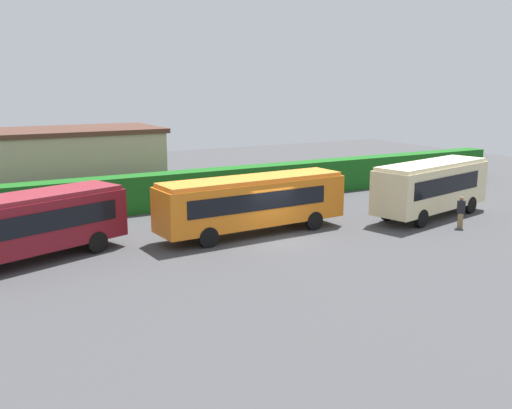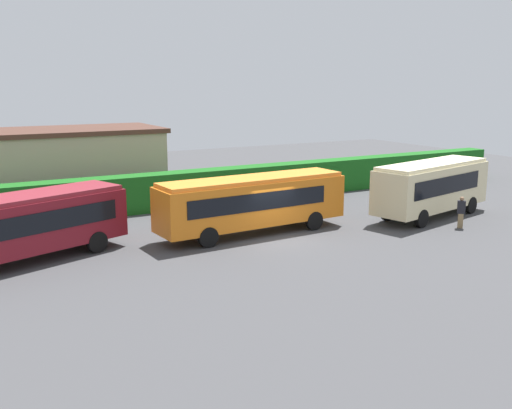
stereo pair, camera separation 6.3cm
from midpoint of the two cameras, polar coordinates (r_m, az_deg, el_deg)
ground_plane at (r=29.48m, az=2.24°, el=-3.42°), size 76.86×76.86×0.00m
bus_maroon at (r=27.47m, az=-21.27°, el=-1.67°), size 9.12×5.31×2.96m
bus_orange at (r=30.25m, az=-0.25°, el=0.34°), size 10.46×2.90×2.97m
bus_cream at (r=35.53m, az=16.69°, el=1.75°), size 8.84×4.24×3.20m
person_left at (r=30.05m, az=-22.03°, el=-2.05°), size 0.28×0.49×1.88m
person_center at (r=33.48m, az=19.28°, el=-0.65°), size 0.48×0.48×1.71m
hedge_row at (r=37.54m, az=-5.38°, el=1.62°), size 50.43×1.55×2.25m
depot_building at (r=40.25m, az=-17.85°, el=3.63°), size 12.06×6.51×4.78m
traffic_cone at (r=36.85m, az=5.65°, el=0.11°), size 0.36×0.36×0.60m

